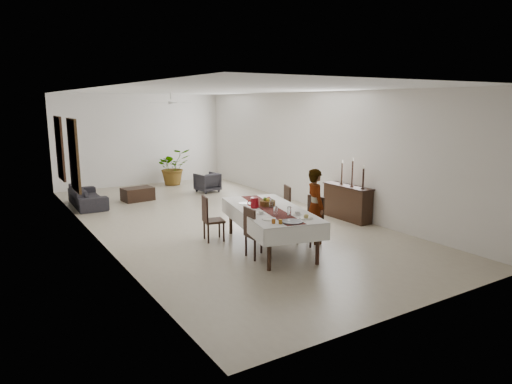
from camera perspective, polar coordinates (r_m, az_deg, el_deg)
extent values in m
cube|color=#B0A58C|center=(11.55, -4.60, -3.49)|extent=(6.00, 12.00, 0.00)
cube|color=white|center=(11.18, -4.86, 12.58)|extent=(6.00, 12.00, 0.02)
cube|color=white|center=(16.79, -14.20, 6.33)|extent=(6.00, 0.02, 3.20)
cube|color=white|center=(6.58, 19.94, -1.06)|extent=(6.00, 0.02, 3.20)
cube|color=white|center=(10.25, -19.83, 3.12)|extent=(0.02, 12.00, 3.20)
cube|color=white|center=(12.90, 7.26, 5.22)|extent=(0.02, 12.00, 3.20)
cube|color=black|center=(9.18, 1.72, -2.32)|extent=(1.61, 2.74, 0.05)
cylinder|color=black|center=(8.04, 1.65, -7.28)|extent=(0.09, 0.09, 0.75)
cylinder|color=black|center=(8.40, 7.71, -6.56)|extent=(0.09, 0.09, 0.75)
cylinder|color=black|center=(10.26, -3.17, -3.20)|extent=(0.09, 0.09, 0.75)
cylinder|color=black|center=(10.55, 1.75, -2.78)|extent=(0.09, 0.09, 0.75)
cube|color=silver|center=(9.18, 1.72, -2.13)|extent=(1.84, 2.97, 0.01)
cube|color=white|center=(9.02, -2.01, -3.38)|extent=(0.62, 2.69, 0.32)
cube|color=white|center=(9.45, 5.27, -2.75)|extent=(0.62, 2.69, 0.32)
cube|color=white|center=(7.99, 5.23, -5.35)|extent=(1.23, 0.29, 0.32)
cube|color=white|center=(10.48, -0.95, -1.32)|extent=(1.23, 0.29, 0.32)
cube|color=maroon|center=(9.18, 1.73, -2.07)|extent=(0.96, 2.69, 0.00)
cylinder|color=maroon|center=(9.21, -0.18, -1.35)|extent=(0.19, 0.19, 0.21)
torus|color=#9C0C0B|center=(9.18, -0.72, -1.39)|extent=(0.13, 0.05, 0.13)
cylinder|color=white|center=(8.57, 4.18, -2.43)|extent=(0.07, 0.07, 0.18)
cylinder|color=white|center=(8.58, 2.45, -2.40)|extent=(0.07, 0.07, 0.18)
cylinder|color=silver|center=(9.22, 1.92, -1.44)|extent=(0.07, 0.07, 0.18)
cylinder|color=silver|center=(8.71, 5.20, -2.63)|extent=(0.10, 0.10, 0.06)
cylinder|color=silver|center=(8.72, 5.20, -2.80)|extent=(0.16, 0.16, 0.01)
cylinder|color=white|center=(8.72, 0.63, -2.57)|extent=(0.10, 0.10, 0.06)
cylinder|color=silver|center=(8.72, 0.63, -2.74)|extent=(0.16, 0.16, 0.01)
cylinder|color=white|center=(8.45, 6.29, -3.26)|extent=(0.26, 0.26, 0.02)
sphere|color=tan|center=(8.44, 6.30, -3.07)|extent=(0.10, 0.10, 0.10)
cylinder|color=white|center=(8.34, 1.62, -3.40)|extent=(0.26, 0.26, 0.02)
cylinder|color=silver|center=(9.61, -1.43, -1.43)|extent=(0.26, 0.26, 0.02)
cylinder|color=#3B3B3F|center=(8.16, 4.53, -3.72)|extent=(0.39, 0.39, 0.02)
cylinder|color=#915D15|center=(8.04, 3.08, -3.72)|extent=(0.07, 0.07, 0.08)
cylinder|color=brown|center=(8.06, 2.20, -3.67)|extent=(0.07, 0.07, 0.08)
cylinder|color=brown|center=(9.43, 1.45, -1.39)|extent=(0.32, 0.32, 0.11)
sphere|color=maroon|center=(9.44, 1.59, -0.88)|extent=(0.10, 0.10, 0.10)
sphere|color=#487A24|center=(9.42, 1.14, -0.90)|extent=(0.09, 0.09, 0.09)
sphere|color=gold|center=(9.36, 1.57, -0.98)|extent=(0.09, 0.09, 0.09)
cube|color=black|center=(9.55, 6.71, -3.93)|extent=(0.50, 0.50, 0.05)
cylinder|color=black|center=(9.65, 8.13, -5.26)|extent=(0.05, 0.05, 0.42)
cylinder|color=black|center=(9.85, 6.53, -4.87)|extent=(0.05, 0.05, 0.42)
cylinder|color=black|center=(9.38, 6.84, -5.69)|extent=(0.05, 0.05, 0.42)
cylinder|color=black|center=(9.59, 5.22, -5.28)|extent=(0.05, 0.05, 0.42)
cube|color=black|center=(9.63, 7.47, -2.06)|extent=(0.13, 0.42, 0.54)
cube|color=black|center=(10.58, 2.89, -2.31)|extent=(0.54, 0.54, 0.05)
cylinder|color=black|center=(10.53, 4.08, -3.74)|extent=(0.05, 0.05, 0.43)
cylinder|color=black|center=(10.86, 3.51, -3.27)|extent=(0.05, 0.05, 0.43)
cylinder|color=black|center=(10.43, 2.23, -3.87)|extent=(0.05, 0.05, 0.43)
cylinder|color=black|center=(10.76, 1.70, -3.39)|extent=(0.05, 0.05, 0.43)
cube|color=black|center=(10.58, 3.93, -0.70)|extent=(0.17, 0.42, 0.55)
cube|color=black|center=(8.70, 0.28, -5.41)|extent=(0.43, 0.43, 0.05)
cylinder|color=black|center=(8.83, -1.24, -6.72)|extent=(0.04, 0.04, 0.41)
cylinder|color=black|center=(8.55, -0.15, -7.34)|extent=(0.04, 0.04, 0.41)
cylinder|color=black|center=(8.99, 0.68, -6.39)|extent=(0.04, 0.04, 0.41)
cylinder|color=black|center=(8.71, 1.82, -6.98)|extent=(0.04, 0.04, 0.41)
cube|color=black|center=(8.53, -0.82, -3.77)|extent=(0.05, 0.42, 0.53)
cube|color=black|center=(9.78, -5.30, -3.60)|extent=(0.48, 0.48, 0.05)
cylinder|color=black|center=(9.96, -6.48, -4.72)|extent=(0.05, 0.05, 0.41)
cylinder|color=black|center=(9.64, -5.98, -5.24)|extent=(0.05, 0.05, 0.41)
cylinder|color=black|center=(10.04, -4.61, -4.55)|extent=(0.05, 0.05, 0.41)
cylinder|color=black|center=(9.73, -4.05, -5.06)|extent=(0.05, 0.05, 0.41)
cube|color=black|center=(9.67, -6.41, -2.09)|extent=(0.12, 0.41, 0.53)
imported|color=gray|center=(9.60, 7.43, -1.75)|extent=(0.52, 0.66, 1.57)
cube|color=black|center=(11.72, 11.33, -1.36)|extent=(0.37, 1.40, 0.84)
cube|color=black|center=(11.63, 11.41, 0.72)|extent=(0.41, 1.45, 0.03)
cylinder|color=black|center=(11.27, 13.20, 0.46)|extent=(0.09, 0.09, 0.03)
cylinder|color=black|center=(11.23, 13.25, 1.70)|extent=(0.05, 0.05, 0.47)
cylinder|color=white|center=(11.19, 13.32, 3.06)|extent=(0.03, 0.03, 0.07)
cylinder|color=black|center=(11.53, 11.89, 0.75)|extent=(0.09, 0.09, 0.03)
cylinder|color=black|center=(11.48, 11.96, 2.31)|extent=(0.05, 0.05, 0.61)
cylinder|color=beige|center=(11.43, 12.03, 3.99)|extent=(0.03, 0.03, 0.07)
cylinder|color=black|center=(11.80, 10.65, 1.03)|extent=(0.09, 0.09, 0.03)
cylinder|color=black|center=(11.75, 10.69, 2.33)|extent=(0.05, 0.05, 0.51)
cylinder|color=silver|center=(11.71, 10.75, 3.75)|extent=(0.03, 0.03, 0.07)
imported|color=#28252A|center=(13.85, -20.32, -0.48)|extent=(0.82, 1.99, 0.57)
imported|color=#2B292E|center=(15.13, -6.11, 1.21)|extent=(0.78, 0.79, 0.63)
cube|color=black|center=(14.19, -14.57, -0.25)|extent=(0.94, 0.68, 0.39)
imported|color=#2C5923|center=(16.58, -10.30, 3.12)|extent=(1.18, 1.02, 1.30)
cube|color=black|center=(12.41, -21.83, 4.27)|extent=(0.06, 1.05, 1.85)
cube|color=white|center=(12.41, -21.67, 4.29)|extent=(0.01, 0.90, 1.70)
cube|color=black|center=(14.47, -23.34, 5.04)|extent=(0.06, 1.05, 1.85)
cube|color=silver|center=(14.47, -23.20, 5.05)|extent=(0.01, 0.90, 1.70)
cylinder|color=silver|center=(13.92, -10.61, 11.74)|extent=(0.04, 0.04, 0.20)
cylinder|color=white|center=(13.92, -10.58, 10.91)|extent=(0.16, 0.16, 0.08)
cube|color=silver|center=(14.24, -11.11, 10.90)|extent=(0.10, 0.55, 0.01)
cube|color=silver|center=(13.59, -10.03, 10.93)|extent=(0.10, 0.55, 0.01)
cube|color=silver|center=(14.05, -9.23, 10.96)|extent=(0.55, 0.10, 0.01)
cube|color=silver|center=(13.79, -11.96, 10.86)|extent=(0.55, 0.10, 0.01)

